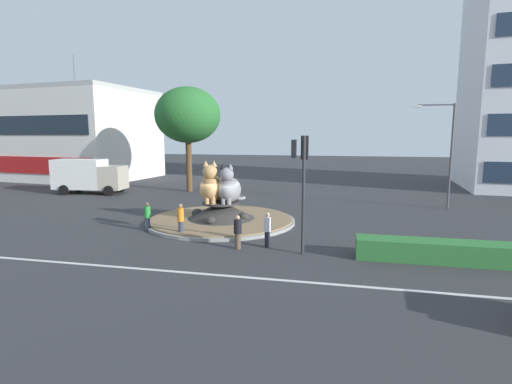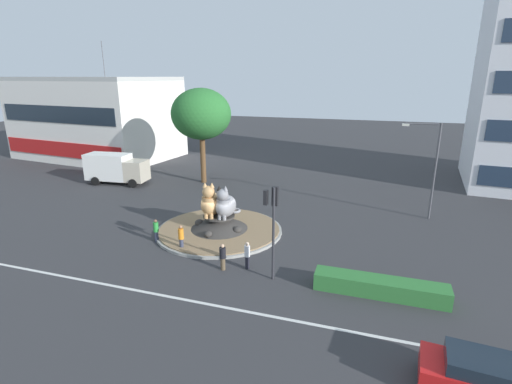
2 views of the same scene
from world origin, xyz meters
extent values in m
plane|color=#333335|center=(0.00, 0.00, 0.00)|extent=(160.00, 160.00, 0.00)
cube|color=silver|center=(0.00, -8.79, 0.00)|extent=(112.00, 0.20, 0.01)
cylinder|color=gray|center=(0.00, 0.00, 0.09)|extent=(9.10, 9.10, 0.18)
cylinder|color=#846B4C|center=(0.00, 0.00, 0.22)|extent=(8.73, 8.73, 0.08)
cone|color=#33302D|center=(0.00, 0.00, 0.77)|extent=(4.12, 4.12, 1.01)
cylinder|color=#33302D|center=(0.00, 0.00, 1.21)|extent=(2.26, 2.26, 0.12)
ellipsoid|color=#33302D|center=(1.55, -0.43, 0.50)|extent=(0.60, 0.65, 0.48)
ellipsoid|color=#33302D|center=(-0.14, 1.68, 0.64)|extent=(0.95, 0.99, 0.76)
ellipsoid|color=#33302D|center=(-1.51, -0.16, 0.54)|extent=(0.69, 0.64, 0.55)
ellipsoid|color=#33302D|center=(-0.08, -1.76, 0.49)|extent=(0.57, 0.58, 0.45)
ellipsoid|color=tan|center=(-0.56, -0.05, 2.08)|extent=(1.83, 2.47, 1.63)
cylinder|color=tan|center=(-0.48, -0.49, 2.27)|extent=(1.24, 1.24, 1.02)
sphere|color=tan|center=(-0.45, -0.65, 3.15)|extent=(0.89, 0.89, 0.89)
torus|color=tan|center=(-0.38, 0.92, 1.43)|extent=(0.99, 0.99, 0.20)
cone|color=tan|center=(-0.20, -0.60, 3.67)|extent=(0.43, 0.43, 0.37)
cone|color=tan|center=(-0.69, -0.70, 3.67)|extent=(0.43, 0.43, 0.37)
cylinder|color=tan|center=(-0.23, -0.82, 1.47)|extent=(0.28, 0.28, 0.41)
cylinder|color=tan|center=(-0.59, -0.89, 1.47)|extent=(0.28, 0.28, 0.41)
ellipsoid|color=gray|center=(0.56, -0.02, 2.03)|extent=(1.35, 2.10, 1.52)
cylinder|color=gray|center=(0.57, -0.44, 2.20)|extent=(1.00, 1.00, 0.95)
sphere|color=gray|center=(0.57, -0.59, 3.03)|extent=(0.84, 0.84, 0.84)
torus|color=gray|center=(0.90, 0.84, 1.42)|extent=(1.13, 1.13, 0.19)
cone|color=gray|center=(0.80, -0.59, 3.52)|extent=(0.34, 0.34, 0.34)
cone|color=black|center=(0.34, -0.60, 3.52)|extent=(0.34, 0.34, 0.34)
cylinder|color=gray|center=(0.74, -0.78, 1.46)|extent=(0.27, 0.27, 0.38)
cylinder|color=gray|center=(0.40, -0.79, 1.46)|extent=(0.27, 0.27, 0.38)
cylinder|color=#2D2D33|center=(5.55, -5.40, 2.66)|extent=(0.14, 0.14, 5.32)
cube|color=black|center=(5.55, -5.18, 4.79)|extent=(0.32, 0.25, 1.05)
sphere|color=red|center=(5.55, -5.10, 5.11)|extent=(0.18, 0.18, 0.18)
sphere|color=#392706|center=(5.55, -5.10, 4.79)|extent=(0.18, 0.18, 0.18)
sphere|color=black|center=(5.55, -5.10, 4.48)|extent=(0.18, 0.18, 0.18)
cube|color=black|center=(5.10, -5.39, 4.74)|extent=(0.20, 0.28, 0.80)
cube|color=silver|center=(-26.82, 20.32, 5.15)|extent=(21.80, 14.90, 10.29)
cube|color=#B21919|center=(-27.53, 13.95, 2.06)|extent=(19.59, 2.30, 1.85)
cube|color=#19232D|center=(-27.53, 13.97, 6.38)|extent=(18.77, 2.17, 2.06)
cube|color=#B2B2AD|center=(-26.82, 20.32, 10.54)|extent=(21.80, 14.90, 0.50)
cylinder|color=#4C4C51|center=(-26.78, 22.77, 13.14)|extent=(0.10, 0.10, 4.70)
cube|color=#2D7033|center=(11.24, -5.25, 0.45)|extent=(6.69, 1.20, 0.90)
cylinder|color=brown|center=(-6.98, 12.06, 2.38)|extent=(0.56, 0.56, 4.75)
ellipsoid|color=#286B2D|center=(-6.98, 12.06, 7.19)|extent=(6.09, 6.09, 5.17)
cylinder|color=#4C4C51|center=(14.79, 7.62, 3.77)|extent=(0.16, 0.16, 7.55)
cylinder|color=#4C4C51|center=(13.55, 7.51, 7.45)|extent=(2.48, 0.32, 0.10)
cube|color=silver|center=(12.31, 7.40, 7.35)|extent=(0.50, 0.24, 0.16)
cylinder|color=#33384C|center=(-1.07, -3.69, 0.41)|extent=(0.26, 0.26, 0.82)
cylinder|color=orange|center=(-1.07, -3.69, 1.17)|extent=(0.35, 0.35, 0.71)
sphere|color=#936B4C|center=(-1.07, -3.69, 1.64)|extent=(0.23, 0.23, 0.23)
cylinder|color=black|center=(3.79, -4.67, 0.39)|extent=(0.25, 0.25, 0.78)
cylinder|color=silver|center=(3.79, -4.67, 1.12)|extent=(0.34, 0.34, 0.68)
sphere|color=beige|center=(3.79, -4.67, 1.57)|extent=(0.22, 0.22, 0.22)
cylinder|color=#33384C|center=(-3.35, -3.00, 0.38)|extent=(0.26, 0.26, 0.75)
cylinder|color=#288C38|center=(-3.35, -3.00, 1.08)|extent=(0.35, 0.35, 0.66)
sphere|color=brown|center=(-3.35, -3.00, 1.52)|extent=(0.22, 0.22, 0.22)
cylinder|color=brown|center=(2.48, -5.24, 0.37)|extent=(0.28, 0.28, 0.75)
cylinder|color=black|center=(2.48, -5.24, 1.07)|extent=(0.38, 0.38, 0.65)
sphere|color=tan|center=(2.48, -5.24, 1.51)|extent=(0.21, 0.21, 0.21)
cube|color=#B7AD99|center=(-13.08, 8.98, 1.51)|extent=(2.14, 2.39, 2.11)
cube|color=silver|center=(-16.27, 8.66, 1.79)|extent=(4.69, 2.65, 2.69)
cylinder|color=black|center=(-13.12, 10.09, 0.45)|extent=(0.93, 0.39, 0.90)
cylinder|color=black|center=(-12.90, 7.89, 0.45)|extent=(0.93, 0.39, 0.90)
cylinder|color=black|center=(-17.34, 9.67, 0.45)|extent=(0.93, 0.39, 0.90)
cylinder|color=black|center=(-17.12, 7.47, 0.45)|extent=(0.93, 0.39, 0.90)
camera|label=1|loc=(7.15, -22.40, 5.34)|focal=27.17mm
camera|label=2|loc=(10.57, -23.88, 10.86)|focal=26.94mm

